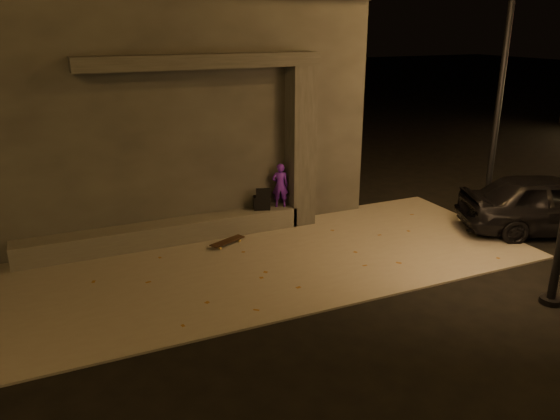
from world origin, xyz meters
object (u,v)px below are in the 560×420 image
backpack (262,202)px  car_a (551,204)px  column (300,147)px  skateboard (227,241)px  skateboarder (280,185)px

backpack → car_a: size_ratio=0.13×
column → backpack: bearing=180.0°
skateboard → skateboarder: bearing=-0.5°
backpack → skateboard: (-1.06, -0.65, -0.55)m
skateboarder → backpack: bearing=19.9°
car_a → skateboard: bearing=95.2°
column → backpack: size_ratio=6.94×
column → skateboard: 2.73m
skateboarder → backpack: (-0.46, 0.00, -0.33)m
skateboard → car_a: car_a is taller
car_a → backpack: bearing=86.8°
skateboarder → skateboard: 1.87m
column → skateboard: (-2.02, -0.65, -1.73)m
column → skateboarder: size_ratio=3.54×
column → skateboard: size_ratio=4.26×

